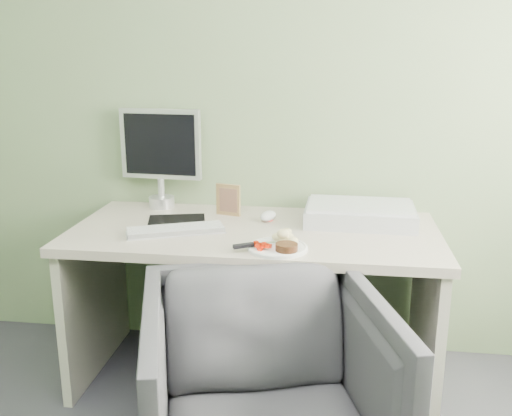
# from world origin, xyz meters

# --- Properties ---
(wall_back) EXTENTS (3.50, 0.00, 3.50)m
(wall_back) POSITION_xyz_m (0.00, 2.00, 1.35)
(wall_back) COLOR gray
(wall_back) RESTS_ON floor
(desk) EXTENTS (1.60, 0.75, 0.73)m
(desk) POSITION_xyz_m (0.00, 1.62, 0.55)
(desk) COLOR beige
(desk) RESTS_ON floor
(plate) EXTENTS (0.24, 0.24, 0.01)m
(plate) POSITION_xyz_m (0.13, 1.37, 0.74)
(plate) COLOR white
(plate) RESTS_ON desk
(steak) EXTENTS (0.10, 0.10, 0.03)m
(steak) POSITION_xyz_m (0.17, 1.33, 0.76)
(steak) COLOR black
(steak) RESTS_ON plate
(potato_pile) EXTENTS (0.11, 0.10, 0.05)m
(potato_pile) POSITION_xyz_m (0.15, 1.42, 0.77)
(potato_pile) COLOR tan
(potato_pile) RESTS_ON plate
(carrot_heap) EXTENTS (0.06, 0.05, 0.04)m
(carrot_heap) POSITION_xyz_m (0.07, 1.33, 0.76)
(carrot_heap) COLOR red
(carrot_heap) RESTS_ON plate
(steak_knife) EXTENTS (0.20, 0.13, 0.02)m
(steak_knife) POSITION_xyz_m (0.03, 1.34, 0.75)
(steak_knife) COLOR silver
(steak_knife) RESTS_ON plate
(mousepad) EXTENTS (0.30, 0.28, 0.00)m
(mousepad) POSITION_xyz_m (-0.37, 1.68, 0.73)
(mousepad) COLOR black
(mousepad) RESTS_ON desk
(keyboard) EXTENTS (0.42, 0.27, 0.02)m
(keyboard) POSITION_xyz_m (-0.32, 1.52, 0.75)
(keyboard) COLOR white
(keyboard) RESTS_ON desk
(computer_mouse) EXTENTS (0.09, 0.13, 0.04)m
(computer_mouse) POSITION_xyz_m (0.05, 1.76, 0.75)
(computer_mouse) COLOR white
(computer_mouse) RESTS_ON desk
(photo_frame) EXTENTS (0.12, 0.04, 0.15)m
(photo_frame) POSITION_xyz_m (-0.15, 1.82, 0.81)
(photo_frame) COLOR #A0764B
(photo_frame) RESTS_ON desk
(eyedrop_bottle) EXTENTS (0.02, 0.02, 0.06)m
(eyedrop_bottle) POSITION_xyz_m (-0.11, 1.84, 0.76)
(eyedrop_bottle) COLOR white
(eyedrop_bottle) RESTS_ON desk
(scanner) EXTENTS (0.49, 0.34, 0.08)m
(scanner) POSITION_xyz_m (0.46, 1.78, 0.77)
(scanner) COLOR #AEB1B5
(scanner) RESTS_ON desk
(monitor) EXTENTS (0.40, 0.13, 0.48)m
(monitor) POSITION_xyz_m (-0.51, 1.94, 1.00)
(monitor) COLOR silver
(monitor) RESTS_ON desk
(desk_chair) EXTENTS (0.98, 0.99, 0.73)m
(desk_chair) POSITION_xyz_m (0.14, 0.93, 0.37)
(desk_chair) COLOR #333338
(desk_chair) RESTS_ON floor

